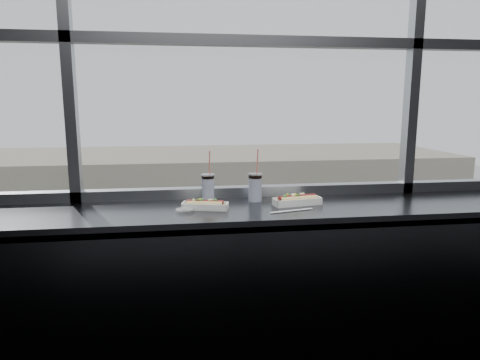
{
  "coord_description": "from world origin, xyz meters",
  "views": [
    {
      "loc": [
        -0.42,
        -0.99,
        1.65
      ],
      "look_at": [
        -0.1,
        1.23,
        1.25
      ],
      "focal_mm": 32.0,
      "sensor_mm": 36.0,
      "label": 1
    }
  ],
  "objects": [
    {
      "name": "wall_back_lower",
      "position": [
        0.0,
        1.5,
        0.55
      ],
      "size": [
        6.0,
        0.0,
        6.0
      ],
      "primitive_type": "plane",
      "rotation": [
        1.57,
        0.0,
        0.0
      ],
      "color": "black",
      "rests_on": "ground"
    },
    {
      "name": "counter",
      "position": [
        0.0,
        1.23,
        1.07
      ],
      "size": [
        6.0,
        0.55,
        0.06
      ],
      "primitive_type": "cube",
      "color": "#4B4D51",
      "rests_on": "ground"
    },
    {
      "name": "counter_fascia",
      "position": [
        0.0,
        0.97,
        0.55
      ],
      "size": [
        6.0,
        0.04,
        1.04
      ],
      "primitive_type": "cube",
      "color": "#4B4D51",
      "rests_on": "ground"
    },
    {
      "name": "hotdog_tray_left",
      "position": [
        -0.29,
        1.21,
        1.12
      ],
      "size": [
        0.25,
        0.13,
        0.06
      ],
      "rotation": [
        0.0,
        0.0,
        -0.24
      ],
      "color": "white",
      "rests_on": "counter"
    },
    {
      "name": "hotdog_tray_right",
      "position": [
        0.22,
        1.24,
        1.13
      ],
      "size": [
        0.28,
        0.13,
        0.07
      ],
      "rotation": [
        0.0,
        0.0,
        0.16
      ],
      "color": "white",
      "rests_on": "counter"
    },
    {
      "name": "soda_cup_left",
      "position": [
        -0.26,
        1.42,
        1.18
      ],
      "size": [
        0.08,
        0.08,
        0.29
      ],
      "color": "white",
      "rests_on": "counter"
    },
    {
      "name": "soda_cup_right",
      "position": [
        0.01,
        1.37,
        1.19
      ],
      "size": [
        0.08,
        0.08,
        0.3
      ],
      "color": "white",
      "rests_on": "counter"
    },
    {
      "name": "loose_straw",
      "position": [
        0.15,
        1.1,
        1.1
      ],
      "size": [
        0.24,
        0.07,
        0.01
      ],
      "primitive_type": "cylinder",
      "rotation": [
        0.0,
        1.57,
        0.24
      ],
      "color": "white",
      "rests_on": "counter"
    },
    {
      "name": "wrapper",
      "position": [
        -0.4,
        1.17,
        1.11
      ],
      "size": [
        0.1,
        0.07,
        0.02
      ],
      "primitive_type": "ellipsoid",
      "color": "silver",
      "rests_on": "counter"
    },
    {
      "name": "plaza_ground",
      "position": [
        0.0,
        45.0,
        -11.0
      ],
      "size": [
        120.0,
        120.0,
        0.0
      ],
      "primitive_type": "plane",
      "color": "gray",
      "rests_on": "ground"
    },
    {
      "name": "street_asphalt",
      "position": [
        0.0,
        21.5,
        -10.97
      ],
      "size": [
        80.0,
        10.0,
        0.06
      ],
      "primitive_type": "cube",
      "color": "black",
      "rests_on": "plaza_ground"
    },
    {
      "name": "far_sidewalk",
      "position": [
        0.0,
        29.5,
        -10.98
      ],
      "size": [
        80.0,
        6.0,
        0.04
      ],
      "primitive_type": "cube",
      "color": "gray",
      "rests_on": "plaza_ground"
    },
    {
      "name": "far_building",
      "position": [
        0.0,
        39.5,
        -7.0
      ],
      "size": [
        50.0,
        14.0,
        8.0
      ],
      "primitive_type": "cube",
      "color": "gray",
      "rests_on": "plaza_ground"
    },
    {
      "name": "car_near_e",
      "position": [
        13.97,
        17.5,
        -9.82
      ],
      "size": [
        3.06,
        6.82,
        2.24
      ],
      "primitive_type": "imported",
      "rotation": [
        0.0,
        0.0,
        1.53
      ],
      "color": "#26319A",
      "rests_on": "street_asphalt"
    },
    {
      "name": "car_near_d",
      "position": [
        5.83,
        17.5,
        -9.97
      ],
      "size": [
        3.01,
        6.03,
        1.94
      ],
      "primitive_type": "imported",
      "rotation": [
        0.0,
        0.0,
        1.47
      ],
      "color": "beige",
      "rests_on": "street_asphalt"
    },
    {
      "name": "car_far_c",
      "position": [
        13.22,
        25.5,
        -9.84
      ],
      "size": [
        3.01,
        6.68,
        2.19
      ],
      "primitive_type": "imported",
      "rotation": [
        0.0,
        0.0,
        1.53
      ],
      "color": "silver",
      "rests_on": "street_asphalt"
    },
    {
      "name": "car_far_a",
      "position": [
        -10.62,
        25.5,
        -10.0
      ],
      "size": [
        2.76,
        5.82,
        1.89
      ],
      "primitive_type": "imported",
      "rotation": [
        0.0,
        0.0,
        1.5
      ],
      "color": "#343434",
      "rests_on": "street_asphalt"
    },
    {
      "name": "car_far_b",
      "position": [
        1.72,
        25.5,
        -9.85
      ],
      "size": [
        3.23,
        6.73,
        2.18
      ],
      "primitive_type": "imported",
      "rotation": [
        0.0,
        0.0,
        1.49
      ],
      "color": "maroon",
      "rests_on": "street_asphalt"
    },
    {
      "name": "car_near_c",
      "position": [
        1.61,
        17.5,
        -9.78
      ],
      "size": [
        2.98,
        7.01,
        2.32
      ],
      "primitive_type": "imported",
      "rotation": [
        0.0,
        0.0,
        1.56
      ],
      "color": "#5D000D",
      "rests_on": "street_asphalt"
    },
    {
      "name": "pedestrian_d",
      "position": [
        10.97,
        28.65,
        -9.81
      ],
      "size": [
        1.03,
        0.77,
        2.31
      ],
      "primitive_type": "imported",
      "color": "#66605B",
      "rests_on": "far_sidewalk"
    },
    {
      "name": "pedestrian_a",
      "position": [
        -4.67,
        28.81,
        -9.96
      ],
      "size": [
        0.89,
        0.67,
        2.0
      ],
      "primitive_type": "imported",
      "color": "#66605B",
      "rests_on": "far_sidewalk"
    },
    {
      "name": "pedestrian_b",
      "position": [
        -2.59,
        30.6,
        -9.97
      ],
      "size": [
        0.88,
        0.66,
        1.98
      ],
      "primitive_type": "imported",
      "color": "#66605B",
      "rests_on": "far_sidewalk"
    },
    {
      "name": "pedestrian_c",
      "position": [
        5.36,
        30.16,
        -10.01
      ],
      "size": [
        0.63,
        0.84,
        1.9
      ],
      "primitive_type": "imported",
      "rotation": [
        0.0,
        0.0,
        4.71
      ],
      "color": "#66605B",
      "rests_on": "far_sidewalk"
    },
    {
      "name": "tree_left",
      "position": [
        -10.22,
        29.5,
        -7.17
      ],
      "size": [
        3.61,
        3.61,
        5.65
      ],
      "color": "#47382B",
      "rests_on": "far_sidewalk"
    },
    {
      "name": "tree_center",
      "position": [
        0.59,
        29.5,
        -7.85
      ],
      "size": [
        2.97,
        2.97,
        4.64
      ],
      "color": "#47382B",
      "rests_on": "far_sidewalk"
    },
    {
      "name": "tree_right",
      "position": [
        11.75,
        29.5,
        -7.58
      ],
      "size": [
        3.22,
        3.22,
        5.04
      ],
      "color": "#47382B",
      "rests_on": "far_sidewalk"
    }
  ]
}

